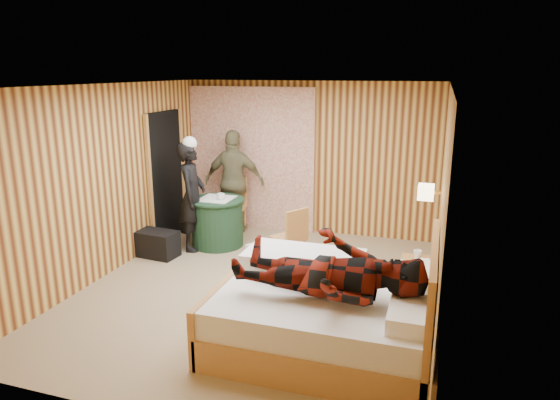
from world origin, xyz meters
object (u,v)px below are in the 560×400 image
(nightstand, at_px, (415,281))
(chair_far, at_px, (233,201))
(man_on_bed, at_px, (329,258))
(bed, at_px, (330,313))
(chair_near, at_px, (292,234))
(woman_standing, at_px, (192,196))
(round_table, at_px, (217,222))
(duffel_bag, at_px, (155,243))
(man_at_table, at_px, (234,182))
(wall_lamp, at_px, (426,192))

(nightstand, height_order, chair_far, chair_far)
(man_on_bed, bearing_deg, bed, 97.60)
(nightstand, distance_m, chair_far, 3.54)
(chair_near, relative_size, woman_standing, 0.52)
(nightstand, xyz_separation_m, man_on_bed, (-0.73, -1.47, 0.75))
(round_table, bearing_deg, chair_far, 91.13)
(chair_far, bearing_deg, bed, -61.81)
(round_table, height_order, duffel_bag, round_table)
(bed, height_order, man_on_bed, man_on_bed)
(nightstand, bearing_deg, man_on_bed, -116.35)
(duffel_bag, bearing_deg, bed, -22.53)
(bed, relative_size, nightstand, 4.13)
(bed, bearing_deg, man_at_table, 127.07)
(bed, height_order, man_at_table, man_at_table)
(nightstand, bearing_deg, woman_standing, 166.12)
(man_at_table, bearing_deg, bed, 121.54)
(bed, height_order, chair_far, bed)
(nightstand, bearing_deg, duffel_bag, 174.43)
(chair_near, height_order, man_at_table, man_at_table)
(woman_standing, distance_m, man_on_bed, 3.48)
(chair_near, distance_m, man_at_table, 1.90)
(duffel_bag, height_order, man_at_table, man_at_table)
(chair_near, xyz_separation_m, duffel_bag, (-2.06, -0.16, -0.31))
(chair_far, distance_m, man_on_bed, 4.01)
(round_table, relative_size, man_on_bed, 0.48)
(bed, relative_size, round_table, 2.51)
(wall_lamp, bearing_deg, man_on_bed, -115.14)
(wall_lamp, distance_m, man_at_table, 3.52)
(duffel_bag, distance_m, man_at_table, 1.72)
(bed, bearing_deg, chair_far, 127.58)
(duffel_bag, bearing_deg, man_at_table, 70.40)
(wall_lamp, xyz_separation_m, woman_standing, (-3.38, 0.65, -0.48))
(nightstand, relative_size, chair_far, 0.56)
(man_on_bed, bearing_deg, round_table, 132.33)
(man_at_table, distance_m, man_on_bed, 4.01)
(duffel_bag, bearing_deg, man_on_bed, -25.59)
(bed, xyz_separation_m, woman_standing, (-2.57, 2.07, 0.49))
(nightstand, bearing_deg, chair_far, 150.27)
(wall_lamp, distance_m, round_table, 3.35)
(chair_far, bearing_deg, chair_near, -50.72)
(chair_far, relative_size, man_at_table, 0.54)
(nightstand, distance_m, round_table, 3.24)
(round_table, relative_size, woman_standing, 0.52)
(woman_standing, bearing_deg, duffel_bag, 126.14)
(bed, distance_m, duffel_bag, 3.38)
(round_table, height_order, woman_standing, woman_standing)
(chair_far, relative_size, duffel_bag, 1.38)
(round_table, relative_size, duffel_bag, 1.27)
(man_on_bed, bearing_deg, duffel_bag, 148.52)
(wall_lamp, relative_size, man_at_table, 0.15)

